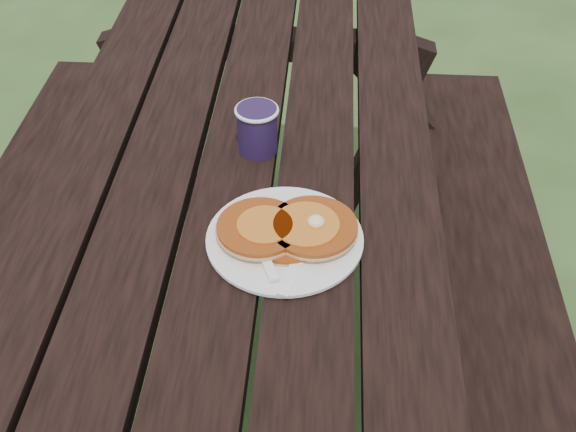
# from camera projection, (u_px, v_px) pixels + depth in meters

# --- Properties ---
(ground) EXTENTS (60.00, 60.00, 0.00)m
(ground) POSITION_uv_depth(u_px,v_px,m) (249.00, 402.00, 1.85)
(ground) COLOR #2C411C
(ground) RESTS_ON ground
(picnic_table) EXTENTS (1.36, 1.80, 0.75)m
(picnic_table) POSITION_uv_depth(u_px,v_px,m) (243.00, 308.00, 1.60)
(picnic_table) COLOR black
(picnic_table) RESTS_ON ground
(plate) EXTENTS (0.30, 0.30, 0.01)m
(plate) POSITION_uv_depth(u_px,v_px,m) (285.00, 239.00, 1.21)
(plate) COLOR white
(plate) RESTS_ON picnic_table
(pancake_stack) EXTENTS (0.23, 0.15, 0.04)m
(pancake_stack) POSITION_uv_depth(u_px,v_px,m) (288.00, 229.00, 1.20)
(pancake_stack) COLOR #9D4111
(pancake_stack) RESTS_ON plate
(knife) EXTENTS (0.07, 0.18, 0.00)m
(knife) POSITION_uv_depth(u_px,v_px,m) (300.00, 257.00, 1.17)
(knife) COLOR white
(knife) RESTS_ON plate
(fork) EXTENTS (0.09, 0.16, 0.01)m
(fork) POSITION_uv_depth(u_px,v_px,m) (265.00, 257.00, 1.16)
(fork) COLOR white
(fork) RESTS_ON plate
(coffee_cup) EXTENTS (0.08, 0.08, 0.10)m
(coffee_cup) POSITION_uv_depth(u_px,v_px,m) (257.00, 127.00, 1.37)
(coffee_cup) COLOR #201336
(coffee_cup) RESTS_ON picnic_table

